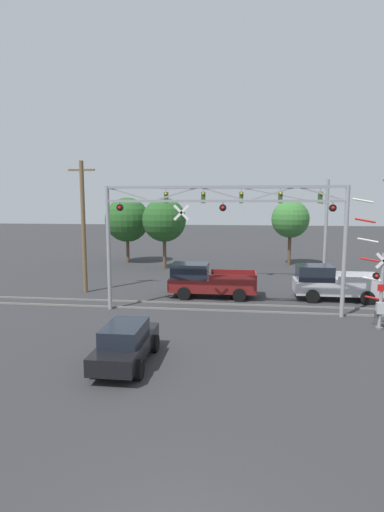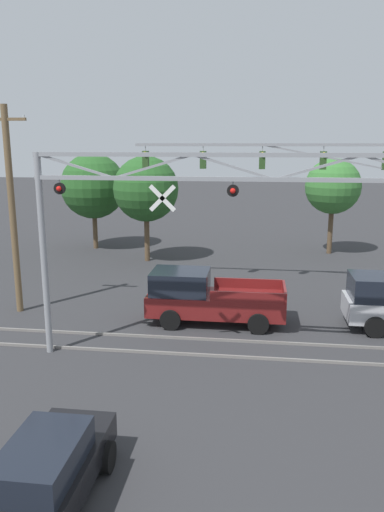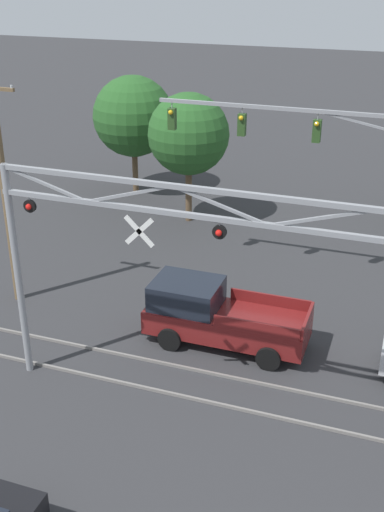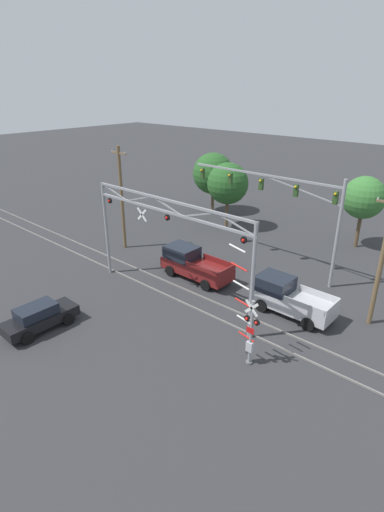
{
  "view_description": "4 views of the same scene",
  "coord_description": "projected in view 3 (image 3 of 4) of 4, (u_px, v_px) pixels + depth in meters",
  "views": [
    {
      "loc": [
        1.03,
        -5.76,
        6.12
      ],
      "look_at": [
        -1.99,
        18.34,
        2.81
      ],
      "focal_mm": 28.0,
      "sensor_mm": 36.0,
      "label": 1
    },
    {
      "loc": [
        0.76,
        0.03,
        7.31
      ],
      "look_at": [
        -1.55,
        17.69,
        3.21
      ],
      "focal_mm": 35.0,
      "sensor_mm": 36.0,
      "label": 2
    },
    {
      "loc": [
        4.47,
        1.13,
        12.28
      ],
      "look_at": [
        -1.25,
        17.18,
        4.31
      ],
      "focal_mm": 45.0,
      "sensor_mm": 36.0,
      "label": 3
    },
    {
      "loc": [
        16.7,
        -0.6,
        13.43
      ],
      "look_at": [
        1.86,
        16.0,
        3.7
      ],
      "focal_mm": 28.0,
      "sensor_mm": 36.0,
      "label": 4
    }
  ],
  "objects": [
    {
      "name": "pickup_truck_lead",
      "position": [
        217.0,
        315.0,
        22.12
      ],
      "size": [
        5.58,
        2.31,
        2.17
      ],
      "color": "maroon",
      "rests_on": "ground_plane"
    },
    {
      "name": "background_tree_far_left_verge",
      "position": [
        189.0,
        134.0,
        31.05
      ],
      "size": [
        3.99,
        3.99,
        6.48
      ],
      "color": "brown",
      "rests_on": "ground_plane"
    },
    {
      "name": "rail_track_far",
      "position": [
        232.0,
        378.0,
        20.53
      ],
      "size": [
        80.0,
        0.08,
        0.1
      ],
      "primitive_type": "cube",
      "color": "gray",
      "rests_on": "ground_plane"
    },
    {
      "name": "background_tree_far_right_verge",
      "position": [
        133.0,
        116.0,
        35.19
      ],
      "size": [
        4.43,
        4.43,
        6.55
      ],
      "color": "brown",
      "rests_on": "ground_plane"
    },
    {
      "name": "utility_pole_left",
      "position": [
        5.0,
        189.0,
        23.49
      ],
      "size": [
        1.8,
        0.28,
        8.79
      ],
      "color": "brown",
      "rests_on": "ground_plane"
    },
    {
      "name": "rail_track_near",
      "position": [
        219.0,
        404.0,
        19.3
      ],
      "size": [
        80.0,
        0.08,
        0.1
      ],
      "primitive_type": "cube",
      "color": "gray",
      "rests_on": "ground_plane"
    },
    {
      "name": "crossing_gantry",
      "position": [
        218.0,
        262.0,
        17.0
      ],
      "size": [
        13.04,
        0.27,
        6.98
      ],
      "color": "gray",
      "rests_on": "ground_plane"
    }
  ]
}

